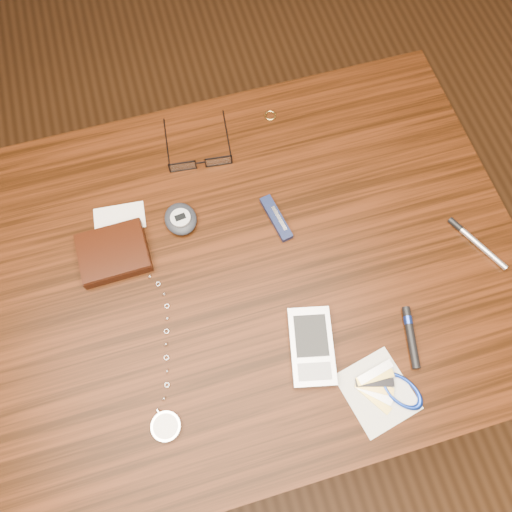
# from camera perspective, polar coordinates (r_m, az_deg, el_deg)

# --- Properties ---
(ground) EXTENTS (3.80, 3.80, 0.00)m
(ground) POSITION_cam_1_polar(r_m,az_deg,el_deg) (1.56, -1.73, -11.01)
(ground) COLOR #472814
(ground) RESTS_ON ground
(desk) EXTENTS (1.00, 0.70, 0.75)m
(desk) POSITION_cam_1_polar(r_m,az_deg,el_deg) (0.94, -2.85, -3.70)
(desk) COLOR #341508
(desk) RESTS_ON ground
(wallet_and_card) EXTENTS (0.12, 0.14, 0.02)m
(wallet_and_card) POSITION_cam_1_polar(r_m,az_deg,el_deg) (0.87, -15.98, 0.44)
(wallet_and_card) COLOR black
(wallet_and_card) RESTS_ON desk
(eyeglasses) EXTENTS (0.13, 0.13, 0.03)m
(eyeglasses) POSITION_cam_1_polar(r_m,az_deg,el_deg) (0.92, -6.39, 10.75)
(eyeglasses) COLOR black
(eyeglasses) RESTS_ON desk
(gold_ring) EXTENTS (0.03, 0.03, 0.00)m
(gold_ring) POSITION_cam_1_polar(r_m,az_deg,el_deg) (0.99, 1.64, 15.75)
(gold_ring) COLOR #EFCC6A
(gold_ring) RESTS_ON desk
(pocket_watch) EXTENTS (0.07, 0.31, 0.01)m
(pocket_watch) POSITION_cam_1_polar(r_m,az_deg,el_deg) (0.79, -10.32, -17.88)
(pocket_watch) COLOR silver
(pocket_watch) RESTS_ON desk
(pda_phone) EXTENTS (0.09, 0.14, 0.02)m
(pda_phone) POSITION_cam_1_polar(r_m,az_deg,el_deg) (0.80, 6.36, -10.23)
(pda_phone) COLOR #AFAFB3
(pda_phone) RESTS_ON desk
(pedometer) EXTENTS (0.06, 0.07, 0.03)m
(pedometer) POSITION_cam_1_polar(r_m,az_deg,el_deg) (0.87, -8.61, 4.22)
(pedometer) COLOR #20232A
(pedometer) RESTS_ON desk
(notepad_keys) EXTENTS (0.13, 0.12, 0.01)m
(notepad_keys) POSITION_cam_1_polar(r_m,az_deg,el_deg) (0.81, 14.93, -14.59)
(notepad_keys) COLOR silver
(notepad_keys) RESTS_ON desk
(pocket_knife) EXTENTS (0.04, 0.09, 0.01)m
(pocket_knife) POSITION_cam_1_polar(r_m,az_deg,el_deg) (0.87, 2.33, 4.35)
(pocket_knife) COLOR #0F1D3C
(pocket_knife) RESTS_ON desk
(silver_pen) EXTENTS (0.06, 0.11, 0.01)m
(silver_pen) POSITION_cam_1_polar(r_m,az_deg,el_deg) (0.93, 23.53, 1.76)
(silver_pen) COLOR silver
(silver_pen) RESTS_ON desk
(black_blue_pen) EXTENTS (0.03, 0.10, 0.01)m
(black_blue_pen) POSITION_cam_1_polar(r_m,az_deg,el_deg) (0.84, 17.26, -8.63)
(black_blue_pen) COLOR black
(black_blue_pen) RESTS_ON desk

